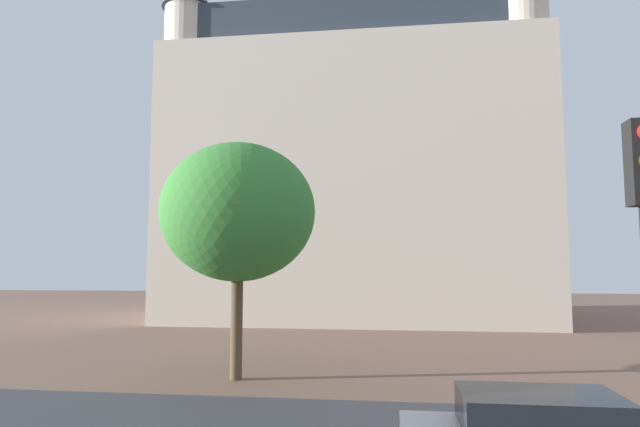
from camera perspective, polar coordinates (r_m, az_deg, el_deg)
landmark_building at (r=36.56m, az=3.03°, el=6.10°), size 23.20×12.91×37.01m
tree_curb_far at (r=16.99m, az=-8.58°, el=0.12°), size 4.77×4.77×7.21m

